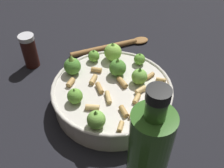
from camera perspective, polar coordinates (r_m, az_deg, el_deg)
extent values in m
plane|color=black|center=(0.64, 0.00, -4.31)|extent=(2.40, 2.40, 0.00)
cylinder|color=beige|center=(0.62, 0.00, -2.56)|extent=(0.27, 0.27, 0.06)
torus|color=beige|center=(0.60, 0.00, -0.70)|extent=(0.28, 0.28, 0.01)
sphere|color=#75B247|center=(0.60, 6.02, 1.63)|extent=(0.04, 0.04, 0.04)
cone|color=#4C8933|center=(0.59, 6.15, 3.04)|extent=(0.01, 0.01, 0.02)
sphere|color=#4C8933|center=(0.63, -8.65, 3.87)|extent=(0.04, 0.04, 0.04)
cone|color=#8CC64C|center=(0.62, -8.86, 5.48)|extent=(0.02, 0.02, 0.02)
sphere|color=#4C8933|center=(0.62, 1.25, 3.55)|extent=(0.04, 0.04, 0.04)
cone|color=#75B247|center=(0.61, 1.28, 5.15)|extent=(0.01, 0.01, 0.02)
sphere|color=#75B247|center=(0.51, -3.47, -7.79)|extent=(0.04, 0.04, 0.04)
cone|color=#609E38|center=(0.50, -3.56, -6.43)|extent=(0.02, 0.02, 0.01)
sphere|color=#8CC64C|center=(0.67, 0.30, 6.97)|extent=(0.04, 0.04, 0.04)
cone|color=#75B247|center=(0.66, 0.31, 8.50)|extent=(0.02, 0.02, 0.02)
sphere|color=#609E38|center=(0.67, -3.99, 6.10)|extent=(0.03, 0.03, 0.03)
cone|color=#4C8933|center=(0.66, -4.05, 7.10)|extent=(0.01, 0.01, 0.01)
sphere|color=#609E38|center=(0.66, 6.03, 5.41)|extent=(0.03, 0.03, 0.03)
cone|color=#609E38|center=(0.65, 6.12, 6.36)|extent=(0.01, 0.01, 0.01)
sphere|color=#609E38|center=(0.56, -8.10, -2.63)|extent=(0.03, 0.03, 0.03)
cone|color=#75B247|center=(0.55, -8.27, -1.41)|extent=(0.01, 0.01, 0.01)
cylinder|color=tan|center=(0.59, -2.74, -0.85)|extent=(0.02, 0.03, 0.01)
cylinder|color=tan|center=(0.57, -0.84, -2.92)|extent=(0.02, 0.03, 0.01)
cylinder|color=tan|center=(0.60, 2.23, 0.39)|extent=(0.03, 0.03, 0.01)
cylinder|color=tan|center=(0.59, 9.19, -1.28)|extent=(0.02, 0.03, 0.01)
cylinder|color=tan|center=(0.61, -9.03, 0.33)|extent=(0.02, 0.03, 0.01)
cylinder|color=tan|center=(0.57, 5.42, -3.21)|extent=(0.02, 0.03, 0.01)
cylinder|color=tan|center=(0.54, 2.57, -5.96)|extent=(0.02, 0.03, 0.01)
cylinder|color=tan|center=(0.61, -4.11, 0.97)|extent=(0.02, 0.03, 0.01)
cylinder|color=tan|center=(0.52, 1.89, -9.26)|extent=(0.02, 0.02, 0.01)
cylinder|color=tan|center=(0.63, 8.28, 1.79)|extent=(0.02, 0.02, 0.01)
cylinder|color=tan|center=(0.59, 6.30, -1.31)|extent=(0.03, 0.03, 0.01)
cylinder|color=tan|center=(0.56, 9.66, -4.96)|extent=(0.03, 0.01, 0.01)
cylinder|color=tan|center=(0.55, -4.31, -5.10)|extent=(0.03, 0.01, 0.01)
cylinder|color=tan|center=(0.62, 10.67, 0.92)|extent=(0.02, 0.01, 0.01)
cylinder|color=tan|center=(0.64, -3.41, 3.12)|extent=(0.03, 0.02, 0.01)
cylinder|color=tan|center=(0.53, 5.05, -7.25)|extent=(0.03, 0.02, 0.01)
cylinder|color=#33140F|center=(0.76, -17.49, 6.52)|extent=(0.04, 0.04, 0.09)
cylinder|color=silver|center=(0.73, -18.29, 9.60)|extent=(0.04, 0.04, 0.01)
cylinder|color=#336023|center=(0.44, 7.88, -15.16)|extent=(0.07, 0.07, 0.19)
cylinder|color=#336023|center=(0.35, 9.62, -5.20)|extent=(0.03, 0.03, 0.04)
cylinder|color=black|center=(0.33, 10.12, -2.27)|extent=(0.03, 0.03, 0.02)
cylinder|color=olive|center=(0.81, -1.69, 7.91)|extent=(0.20, 0.10, 0.02)
ellipsoid|color=olive|center=(0.85, 6.19, 9.46)|extent=(0.06, 0.05, 0.01)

